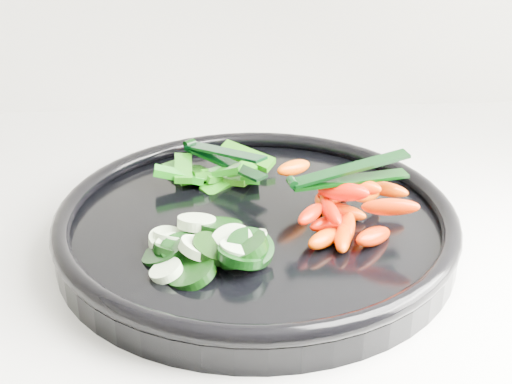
{
  "coord_description": "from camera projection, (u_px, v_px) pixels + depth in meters",
  "views": [
    {
      "loc": [
        0.23,
        1.05,
        1.28
      ],
      "look_at": [
        0.26,
        1.63,
        0.99
      ],
      "focal_mm": 50.0,
      "sensor_mm": 36.0,
      "label": 1
    }
  ],
  "objects": [
    {
      "name": "pepper_pile",
      "position": [
        214.0,
        172.0,
        0.74
      ],
      "size": [
        0.13,
        0.09,
        0.04
      ],
      "color": "#0B6609",
      "rests_on": "veggie_tray"
    },
    {
      "name": "veggie_tray",
      "position": [
        256.0,
        225.0,
        0.67
      ],
      "size": [
        0.42,
        0.42,
        0.04
      ],
      "color": "black",
      "rests_on": "counter"
    },
    {
      "name": "cucumber_pile",
      "position": [
        205.0,
        247.0,
        0.61
      ],
      "size": [
        0.13,
        0.12,
        0.04
      ],
      "color": "black",
      "rests_on": "veggie_tray"
    },
    {
      "name": "carrot_pile",
      "position": [
        344.0,
        206.0,
        0.65
      ],
      "size": [
        0.13,
        0.13,
        0.06
      ],
      "color": "#F04D00",
      "rests_on": "veggie_tray"
    },
    {
      "name": "tong_carrot",
      "position": [
        347.0,
        175.0,
        0.64
      ],
      "size": [
        0.11,
        0.04,
        0.02
      ],
      "color": "black",
      "rests_on": "carrot_pile"
    },
    {
      "name": "tong_pepper",
      "position": [
        222.0,
        156.0,
        0.73
      ],
      "size": [
        0.09,
        0.09,
        0.02
      ],
      "color": "black",
      "rests_on": "pepper_pile"
    }
  ]
}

